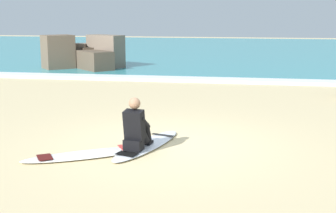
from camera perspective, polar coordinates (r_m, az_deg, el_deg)
ground_plane at (r=9.09m, az=0.05°, el=-4.71°), size 80.00×80.00×0.00m
sea at (r=31.09m, az=7.23°, el=6.71°), size 80.00×28.00×0.10m
breaking_foam at (r=17.49m, az=4.96°, el=3.22°), size 80.00×0.90×0.11m
surfboard_main at (r=8.99m, az=-2.54°, el=-4.66°), size 1.14×2.43×0.08m
surfer_seated at (r=8.56m, az=-3.88°, el=-2.72°), size 0.44×0.74×0.95m
surfboard_spare_near at (r=8.53m, az=-9.66°, el=-5.71°), size 2.27×1.69×0.08m
rock_outcrop_distant at (r=21.30m, az=-9.65°, el=6.09°), size 3.63×3.38×1.54m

